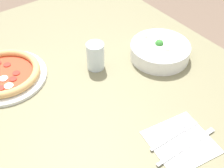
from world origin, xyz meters
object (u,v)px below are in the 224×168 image
at_px(bowl, 160,50).
at_px(knife, 184,148).
at_px(pizza, 4,74).
at_px(glass, 95,56).
at_px(fork, 174,136).

bearing_deg(bowl, knife, -33.37).
xyz_separation_m(pizza, glass, (0.14, 0.29, 0.03)).
height_order(pizza, glass, glass).
xyz_separation_m(bowl, knife, (0.35, -0.23, -0.03)).
bearing_deg(knife, glass, 90.97).
bearing_deg(bowl, fork, -36.34).
height_order(fork, knife, same).
height_order(pizza, knife, pizza).
height_order(pizza, bowl, bowl).
bearing_deg(knife, fork, 82.48).
bearing_deg(fork, knife, -97.52).
distance_m(pizza, bowl, 0.57).
bearing_deg(pizza, glass, 64.18).
distance_m(pizza, glass, 0.33).
relative_size(bowl, fork, 1.24).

